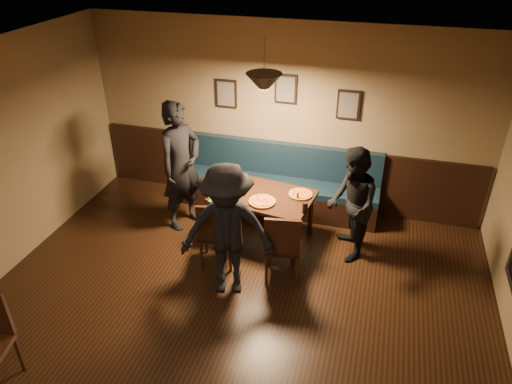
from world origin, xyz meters
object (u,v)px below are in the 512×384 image
chair_near_right (283,244)px  diner_left (181,166)px  booth_bench (279,181)px  soda_glass (305,208)px  diner_front (227,231)px  tabasco_bottle (298,196)px  dining_table (263,217)px  chair_near_left (217,231)px  diner_right (352,205)px

chair_near_right → diner_left: diner_left is taller
booth_bench → soda_glass: size_ratio=19.85×
diner_front → tabasco_bottle: diner_front is taller
chair_near_right → dining_table: bearing=113.2°
booth_bench → chair_near_left: size_ratio=3.07×
chair_near_left → tabasco_bottle: chair_near_left is taller
booth_bench → dining_table: (-0.03, -0.82, -0.14)m
dining_table → booth_bench: bearing=95.5°
chair_near_left → chair_near_right: 0.88m
dining_table → diner_left: 1.35m
diner_right → soda_glass: diner_right is taller
diner_right → soda_glass: (-0.56, -0.26, 0.01)m
diner_front → soda_glass: diner_front is taller
booth_bench → chair_near_right: 1.61m
booth_bench → diner_front: diner_front is taller
diner_left → diner_front: (1.08, -1.19, -0.10)m
diner_right → diner_front: 1.71m
dining_table → chair_near_left: bearing=-114.1°
dining_table → tabasco_bottle: 0.63m
booth_bench → soda_glass: 1.30m
dining_table → diner_right: diner_right is taller
chair_near_left → diner_front: (0.30, -0.45, 0.36)m
diner_right → chair_near_right: bearing=-63.3°
diner_left → soda_glass: 1.88m
chair_near_left → diner_front: size_ratio=0.58×
tabasco_bottle → diner_front: bearing=-118.0°
chair_near_left → soda_glass: (1.05, 0.39, 0.30)m
dining_table → diner_left: (-1.21, 0.06, 0.59)m
booth_bench → diner_right: 1.47m
diner_left → dining_table: bearing=-68.4°
dining_table → chair_near_right: bearing=-50.2°
chair_near_right → soda_glass: chair_near_right is taller
diner_right → booth_bench: bearing=-143.0°
chair_near_right → diner_left: (-1.66, 0.79, 0.46)m
diner_right → diner_front: (-1.31, -1.09, 0.07)m
diner_right → diner_front: bearing=-66.6°
diner_left → diner_right: size_ratio=1.22×
chair_near_right → diner_front: bearing=-153.7°
dining_table → diner_left: size_ratio=0.70×
diner_front → soda_glass: 1.13m
soda_glass → tabasco_bottle: soda_glass is taller
diner_left → chair_near_right: bearing=-90.9°
soda_glass → tabasco_bottle: (-0.15, 0.29, -0.01)m
dining_table → tabasco_bottle: size_ratio=10.43×
booth_bench → soda_glass: (0.60, -1.12, 0.29)m
chair_near_left → soda_glass: chair_near_left is taller
chair_near_right → diner_left: size_ratio=0.52×
tabasco_bottle → diner_left: bearing=177.8°
booth_bench → diner_left: size_ratio=1.58×
chair_near_left → chair_near_right: size_ratio=1.00×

